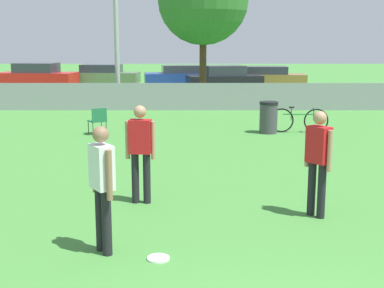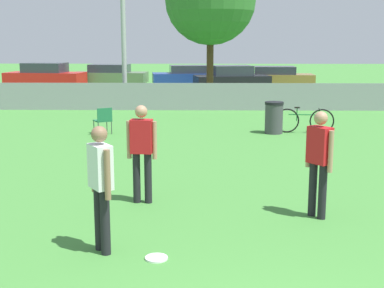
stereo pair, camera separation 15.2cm
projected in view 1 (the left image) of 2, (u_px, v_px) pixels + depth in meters
name	position (u px, v px, depth m)	size (l,w,h in m)	color
fence_backline	(215.00, 97.00, 21.52)	(27.40, 0.07, 1.21)	gray
player_defender_red	(319.00, 157.00, 8.48)	(0.40, 0.44, 1.72)	black
player_thrower_red	(142.00, 147.00, 9.20)	(0.53, 0.26, 1.72)	black
player_receiver_white	(103.00, 181.00, 7.02)	(0.39, 0.46, 1.72)	black
frisbee_disc	(160.00, 258.00, 6.97)	(0.30, 0.30, 0.03)	white
folding_chair_sideline	(99.00, 119.00, 16.06)	(0.64, 0.64, 0.81)	#333338
bicycle_sideline	(300.00, 120.00, 16.38)	(1.80, 0.44, 0.80)	black
trash_bin	(270.00, 117.00, 16.27)	(0.57, 0.57, 0.97)	#3F3F44
parked_car_red	(38.00, 76.00, 31.04)	(4.67, 2.39, 1.49)	black
parked_car_olive	(103.00, 75.00, 32.54)	(4.65, 2.09, 1.33)	black
parked_car_blue	(182.00, 76.00, 32.13)	(4.55, 2.33, 1.30)	black
parked_car_dark	(225.00, 79.00, 28.99)	(4.23, 2.54, 1.44)	black
parked_car_tan	(267.00, 77.00, 31.69)	(4.66, 2.03, 1.26)	black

